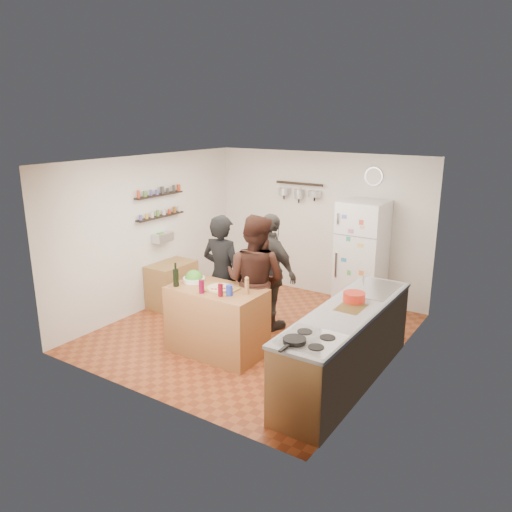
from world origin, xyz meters
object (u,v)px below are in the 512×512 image
Objects in this scene: wine_bottle at (176,278)px; skillet at (294,340)px; side_table at (172,284)px; person_back at (270,272)px; salt_canister at (229,290)px; fridge at (361,256)px; pepper_mill at (247,287)px; counter_run at (346,347)px; prep_island at (217,321)px; person_center at (255,281)px; red_bowl at (354,297)px; salad_bowl at (194,280)px; person_left at (222,275)px; wall_clock at (374,176)px.

skillet is (2.15, -0.65, -0.08)m from wine_bottle.
person_back is at bearing 3.15° from side_table.
salt_canister is 0.08× the size of person_back.
skillet is at bearing -79.17° from fridge.
counter_run is at bearing 7.71° from pepper_mill.
person_center is at bearing 63.39° from prep_island.
person_back is at bearing 160.30° from red_bowl.
wine_bottle is 0.09× the size of counter_run.
wine_bottle is 3.13m from fridge.
side_table is (-1.19, 1.19, -0.66)m from wine_bottle.
salt_canister is at bearing -13.28° from salad_bowl.
wine_bottle is 2.36m from counter_run.
salad_bowl is 0.16× the size of fridge.
fridge is at bearing 77.56° from pepper_mill.
fridge is (-0.75, 2.30, 0.45)m from counter_run.
side_table is (-2.69, -1.56, -0.54)m from fridge.
person_left is at bearing 119.86° from prep_island.
salad_bowl is 2.23m from counter_run.
person_left is 0.96× the size of person_center.
person_center is at bearing 175.09° from person_left.
counter_run is 0.61m from red_bowl.
person_left reaches higher than side_table.
pepper_mill is 0.07× the size of counter_run.
wall_clock is at bearing 76.83° from salt_canister.
person_center is 6.90× the size of red_bowl.
person_center is 1.96m from skillet.
salt_canister is (0.30, -0.12, 0.52)m from prep_island.
red_bowl reaches higher than prep_island.
fridge is (-0.65, 3.40, -0.04)m from skillet.
pepper_mill reaches higher than side_table.
red_bowl is (1.40, 0.64, -0.00)m from salt_canister.
fridge reaches higher than salad_bowl.
prep_island is 1.93m from skillet.
wall_clock is at bearing -112.06° from person_center.
person_back is at bearing -84.96° from person_center.
wine_bottle is (-0.50, -0.22, 0.57)m from prep_island.
salt_canister is at bearing -131.42° from pepper_mill.
red_bowl reaches higher than skillet.
person_center reaches higher than salad_bowl.
skillet is at bearing -16.87° from wine_bottle.
wine_bottle is 0.87× the size of red_bowl.
wall_clock is (-0.70, 2.33, 1.17)m from red_bowl.
prep_island is 6.90× the size of pepper_mill.
salad_bowl reaches higher than skillet.
pepper_mill is (0.45, 0.05, 0.55)m from prep_island.
wine_bottle is 2.24m from skillet.
pepper_mill is 0.10× the size of fridge.
wine_bottle is 1.71× the size of salt_canister.
skillet is 0.88× the size of red_bowl.
skillet is at bearing -92.06° from red_bowl.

